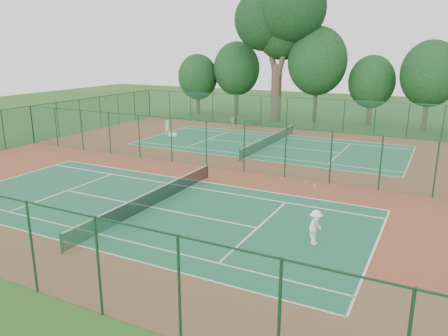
{
  "coord_description": "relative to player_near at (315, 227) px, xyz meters",
  "views": [
    {
      "loc": [
        14.0,
        -27.46,
        8.53
      ],
      "look_at": [
        2.48,
        -4.95,
        1.6
      ],
      "focal_mm": 35.0,
      "sensor_mm": 36.0,
      "label": 1
    }
  ],
  "objects": [
    {
      "name": "tennis_net_far",
      "position": [
        -9.4,
        18.5,
        -0.28
      ],
      "size": [
        0.1,
        12.9,
        0.97
      ],
      "color": "#13361C",
      "rests_on": "ground"
    },
    {
      "name": "court_near",
      "position": [
        -9.4,
        0.5,
        -0.81
      ],
      "size": [
        23.77,
        10.97,
        0.01
      ],
      "primitive_type": "cube",
      "color": "#1D5D40",
      "rests_on": "red_pad"
    },
    {
      "name": "fence_south",
      "position": [
        -9.4,
        -8.5,
        0.94
      ],
      "size": [
        40.0,
        0.09,
        3.5
      ],
      "color": "#1C5535",
      "rests_on": "ground"
    },
    {
      "name": "red_pad",
      "position": [
        -9.4,
        9.5,
        -0.82
      ],
      "size": [
        40.0,
        36.0,
        0.01
      ],
      "primitive_type": "cube",
      "color": "brown",
      "rests_on": "ground"
    },
    {
      "name": "court_far",
      "position": [
        -9.4,
        18.5,
        -0.81
      ],
      "size": [
        23.77,
        10.97,
        0.01
      ],
      "primitive_type": "cube",
      "color": "#206648",
      "rests_on": "red_pad"
    },
    {
      "name": "fence_west",
      "position": [
        -29.4,
        9.5,
        0.94
      ],
      "size": [
        0.09,
        36.0,
        3.5
      ],
      "rotation": [
        0.0,
        0.0,
        1.57
      ],
      "color": "#1A5030",
      "rests_on": "ground"
    },
    {
      "name": "evergreen_row",
      "position": [
        -8.9,
        33.75,
        -0.82
      ],
      "size": [
        39.0,
        5.0,
        12.0
      ],
      "primitive_type": null,
      "color": "black",
      "rests_on": "ground"
    },
    {
      "name": "fence_north",
      "position": [
        -9.4,
        27.5,
        0.94
      ],
      "size": [
        40.0,
        0.09,
        3.5
      ],
      "color": "#1B5134",
      "rests_on": "ground"
    },
    {
      "name": "kit_bag",
      "position": [
        -19.74,
        18.2,
        -0.65
      ],
      "size": [
        0.94,
        0.55,
        0.33
      ],
      "primitive_type": "cube",
      "rotation": [
        0.0,
        0.0,
        0.27
      ],
      "color": "white",
      "rests_on": "red_pad"
    },
    {
      "name": "ground",
      "position": [
        -9.4,
        9.5,
        -0.82
      ],
      "size": [
        120.0,
        120.0,
        0.0
      ],
      "primitive_type": "plane",
      "color": "#27541A",
      "rests_on": "ground"
    },
    {
      "name": "player_near",
      "position": [
        0.0,
        0.0,
        0.0
      ],
      "size": [
        0.76,
        1.12,
        1.61
      ],
      "primitive_type": "imported",
      "rotation": [
        0.0,
        0.0,
        1.41
      ],
      "color": "white",
      "rests_on": "court_near"
    },
    {
      "name": "fence_divider",
      "position": [
        -9.4,
        9.5,
        0.94
      ],
      "size": [
        40.0,
        0.09,
        3.5
      ],
      "color": "#1A4F2E",
      "rests_on": "ground"
    },
    {
      "name": "tennis_net_near",
      "position": [
        -9.4,
        0.5,
        -0.28
      ],
      "size": [
        0.1,
        12.9,
        0.97
      ],
      "color": "#14391F",
      "rests_on": "ground"
    },
    {
      "name": "stray_ball_c",
      "position": [
        -11.3,
        9.04,
        -0.78
      ],
      "size": [
        0.07,
        0.07,
        0.07
      ],
      "primitive_type": "sphere",
      "color": "yellow",
      "rests_on": "red_pad"
    },
    {
      "name": "big_tree",
      "position": [
        -13.77,
        32.09,
        11.04
      ],
      "size": [
        10.9,
        7.98,
        16.75
      ],
      "color": "#3E2D22",
      "rests_on": "ground"
    },
    {
      "name": "stray_ball_b",
      "position": [
        -1.2,
        8.94,
        -0.78
      ],
      "size": [
        0.07,
        0.07,
        0.07
      ],
      "primitive_type": "sphere",
      "color": "#C5E034",
      "rests_on": "red_pad"
    },
    {
      "name": "bench",
      "position": [
        -15.08,
        26.8,
        -0.4
      ],
      "size": [
        1.34,
        0.76,
        0.8
      ],
      "rotation": [
        0.0,
        0.0,
        0.32
      ],
      "color": "#13381B",
      "rests_on": "red_pad"
    },
    {
      "name": "player_far",
      "position": [
        -20.37,
        18.2,
        -0.02
      ],
      "size": [
        0.58,
        0.68,
        1.57
      ],
      "primitive_type": "imported",
      "rotation": [
        0.0,
        0.0,
        -1.99
      ],
      "color": "white",
      "rests_on": "court_far"
    },
    {
      "name": "stray_ball_a",
      "position": [
        -3.16,
        8.94,
        -0.77
      ],
      "size": [
        0.08,
        0.08,
        0.08
      ],
      "primitive_type": "sphere",
      "color": "gold",
      "rests_on": "red_pad"
    },
    {
      "name": "trash_bin",
      "position": [
        -17.24,
        27.01,
        -0.35
      ],
      "size": [
        0.52,
        0.52,
        0.92
      ],
      "primitive_type": "cylinder",
      "rotation": [
        0.0,
        0.0,
        -0.02
      ],
      "color": "slate",
      "rests_on": "red_pad"
    }
  ]
}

